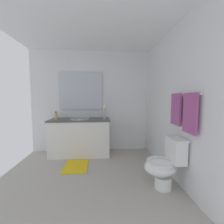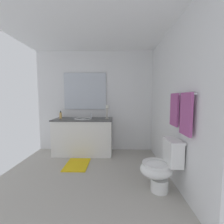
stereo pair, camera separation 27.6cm
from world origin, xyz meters
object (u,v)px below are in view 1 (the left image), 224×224
(sink_basin, at_px, (80,121))
(vanity_cabinet, at_px, (80,137))
(mirror, at_px, (81,91))
(toilet, at_px, (165,164))
(towel_bar, at_px, (184,95))
(bath_mat, at_px, (76,166))
(soap_bottle, at_px, (56,116))
(towel_center, at_px, (190,113))
(candle_holder_tall, at_px, (104,112))
(towel_near_vanity, at_px, (176,109))

(sink_basin, bearing_deg, vanity_cabinet, -90.00)
(mirror, height_order, toilet, mirror)
(towel_bar, height_order, bath_mat, towel_bar)
(soap_bottle, relative_size, bath_mat, 0.30)
(soap_bottle, bearing_deg, towel_center, 51.62)
(candle_holder_tall, height_order, bath_mat, candle_holder_tall)
(soap_bottle, height_order, towel_near_vanity, towel_near_vanity)
(vanity_cabinet, distance_m, towel_center, 2.41)
(towel_bar, height_order, towel_near_vanity, towel_near_vanity)
(vanity_cabinet, relative_size, mirror, 1.32)
(bath_mat, bearing_deg, vanity_cabinet, -180.00)
(toilet, height_order, bath_mat, toilet)
(soap_bottle, bearing_deg, bath_mat, 39.30)
(mirror, distance_m, toilet, 2.47)
(toilet, height_order, towel_center, towel_center)
(towel_near_vanity, xyz_separation_m, bath_mat, (-0.67, -1.60, -1.14))
(soap_bottle, height_order, bath_mat, soap_bottle)
(vanity_cabinet, bearing_deg, towel_bar, 47.54)
(bath_mat, bearing_deg, towel_bar, 62.15)
(sink_basin, relative_size, towel_bar, 0.55)
(vanity_cabinet, distance_m, towel_near_vanity, 2.18)
(towel_bar, bearing_deg, candle_holder_tall, -143.93)
(sink_basin, distance_m, soap_bottle, 0.55)
(towel_near_vanity, bearing_deg, candle_holder_tall, -140.68)
(mirror, distance_m, towel_bar, 2.39)
(vanity_cabinet, xyz_separation_m, towel_center, (1.66, 1.60, 0.71))
(towel_near_vanity, relative_size, bath_mat, 0.77)
(vanity_cabinet, height_order, mirror, mirror)
(towel_bar, xyz_separation_m, towel_center, (0.18, -0.02, -0.24))
(toilet, bearing_deg, towel_center, 41.63)
(sink_basin, relative_size, mirror, 0.39)
(candle_holder_tall, height_order, toilet, candle_holder_tall)
(bath_mat, bearing_deg, towel_center, 57.04)
(towel_near_vanity, bearing_deg, vanity_cabinet, -129.05)
(mirror, bearing_deg, bath_mat, 0.00)
(vanity_cabinet, height_order, soap_bottle, soap_bottle)
(towel_bar, bearing_deg, towel_center, -5.63)
(candle_holder_tall, xyz_separation_m, bath_mat, (0.60, -0.56, -0.99))
(candle_holder_tall, distance_m, bath_mat, 1.28)
(candle_holder_tall, distance_m, soap_bottle, 1.10)
(toilet, bearing_deg, bath_mat, -120.06)
(candle_holder_tall, height_order, towel_center, towel_center)
(sink_basin, xyz_separation_m, towel_center, (1.66, 1.60, 0.33))
(vanity_cabinet, height_order, towel_center, towel_center)
(candle_holder_tall, relative_size, towel_bar, 0.44)
(sink_basin, distance_m, mirror, 0.74)
(candle_holder_tall, bearing_deg, toilet, 30.72)
(towel_bar, relative_size, towel_near_vanity, 1.57)
(candle_holder_tall, bearing_deg, soap_bottle, -93.02)
(vanity_cabinet, height_order, toilet, vanity_cabinet)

